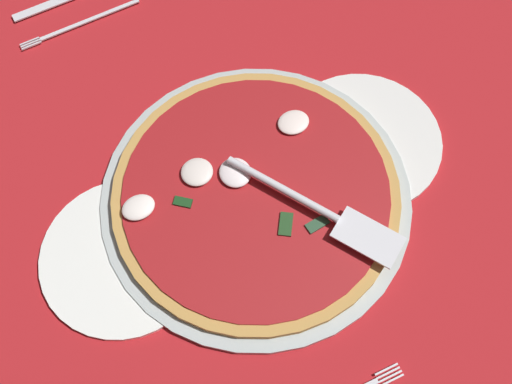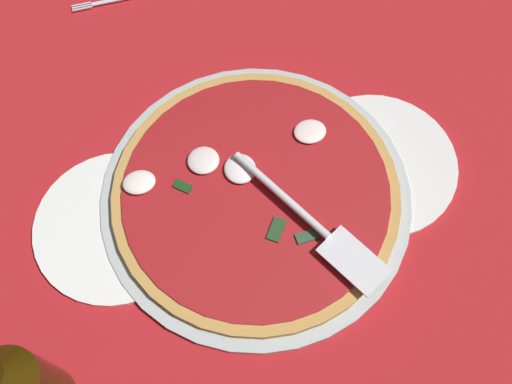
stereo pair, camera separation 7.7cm
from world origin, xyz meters
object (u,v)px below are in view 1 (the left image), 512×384
Objects in this scene: dinner_plate_right at (124,256)px; place_setting_near at (85,7)px; dinner_plate_left at (362,140)px; pizza at (255,192)px; pizza_server at (317,208)px.

dinner_plate_right is 41.47cm from place_setting_near.
dinner_plate_left is at bearing -178.95° from dinner_plate_right.
dinner_plate_left is 1.03× the size of dinner_plate_right.
pizza_server is (-5.38, 6.32, 2.05)cm from pizza.
pizza is at bearing 100.52° from place_setting_near.
pizza reaches higher than place_setting_near.
dinner_plate_right is 0.57× the size of pizza.
dinner_plate_left is at bearing 121.36° from place_setting_near.
place_setting_near is at bearing -78.18° from pizza.
place_setting_near is (8.49, -40.54, -1.60)cm from pizza.
pizza_server reaches higher than dinner_plate_left.
place_setting_near is (-9.66, -40.33, -0.14)cm from dinner_plate_right.
place_setting_near is at bearing -103.48° from dinner_plate_right.
dinner_plate_left is at bearing 90.59° from pizza_server.
place_setting_near reaches higher than dinner_plate_left.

